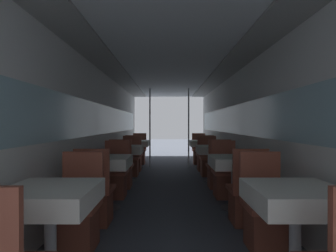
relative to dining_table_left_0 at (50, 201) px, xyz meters
The scene contains 27 objects.
wall_left 2.89m from the dining_table_left_0, 98.30° to the left, with size 0.05×10.40×2.23m.
wall_right 3.64m from the dining_table_left_0, 51.35° to the left, with size 0.05×10.40×2.23m.
ceiling_panel 3.38m from the dining_table_left_0, 71.90° to the left, with size 2.67×10.40×0.07m.
dining_table_left_0 is the anchor object (origin of this frame).
chair_left_far_0 0.69m from the dining_table_left_0, 90.00° to the left, with size 0.41×0.41×0.94m.
dining_table_left_1 1.81m from the dining_table_left_0, 90.00° to the left, with size 0.66×0.66×0.75m.
chair_left_near_1 1.27m from the dining_table_left_0, 90.00° to the left, with size 0.41×0.41×0.94m.
chair_left_far_1 2.43m from the dining_table_left_0, 90.00° to the left, with size 0.41×0.41×0.94m.
dining_table_left_2 3.63m from the dining_table_left_0, 90.00° to the left, with size 0.66×0.66×0.75m.
chair_left_near_2 3.05m from the dining_table_left_0, 90.00° to the left, with size 0.41×0.41×0.94m.
chair_left_far_2 4.23m from the dining_table_left_0, 90.00° to the left, with size 0.41×0.41×0.94m.
dining_table_left_3 5.44m from the dining_table_left_0, 90.00° to the left, with size 0.66×0.66×0.75m.
chair_left_near_3 4.86m from the dining_table_left_0, 90.00° to the left, with size 0.41×0.41×0.94m.
chair_left_far_3 6.04m from the dining_table_left_0, 90.00° to the left, with size 0.41×0.41×0.94m.
support_pole_left_3 5.47m from the dining_table_left_0, 86.08° to the left, with size 0.04×0.04×2.23m.
dining_table_right_0 1.84m from the dining_table_left_0, ahead, with size 0.66×0.66×0.75m.
chair_right_far_0 1.97m from the dining_table_left_0, 17.84° to the left, with size 0.41×0.41×0.94m.
dining_table_right_1 2.58m from the dining_table_left_0, 44.56° to the left, with size 0.66×0.66×0.75m.
chair_right_near_1 2.24m from the dining_table_left_0, 33.54° to the left, with size 0.41×0.41×0.94m.
chair_right_far_1 3.05m from the dining_table_left_0, 52.57° to the left, with size 0.41×0.41×0.94m.
dining_table_right_2 4.07m from the dining_table_left_0, 63.08° to the left, with size 0.66×0.66×0.75m.
chair_right_near_2 3.57m from the dining_table_left_0, 58.74° to the left, with size 0.41×0.41×0.94m.
chair_right_far_2 4.62m from the dining_table_left_0, 66.42° to the left, with size 0.41×0.41×0.94m.
dining_table_right_3 5.74m from the dining_table_left_0, 71.30° to the left, with size 0.66×0.66×0.75m.
chair_right_near_3 5.20m from the dining_table_left_0, 69.20° to the left, with size 0.41×0.41×0.94m.
chair_right_far_3 6.32m from the dining_table_left_0, 73.02° to the left, with size 0.41×0.41×0.94m.
support_pole_right_3 5.65m from the dining_table_left_0, 74.89° to the left, with size 0.04×0.04×2.23m.
Camera 1 is at (-0.04, -0.98, 1.22)m, focal length 28.00 mm.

